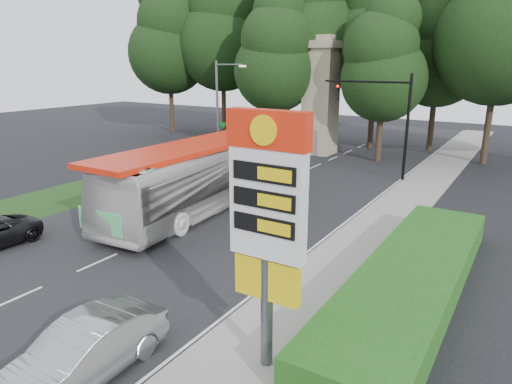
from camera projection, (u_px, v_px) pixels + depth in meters
The scene contains 20 objects.
ground at pixel (1, 306), 15.33m from camera, with size 120.00×120.00×0.00m, color black.
road_surface at pixel (216, 211), 25.12m from camera, with size 14.00×80.00×0.02m, color black.
sidewalk_right at pixel (365, 240), 20.77m from camera, with size 3.00×80.00×0.12m, color gray.
grass_verge_left at pixel (163, 169), 34.85m from camera, with size 5.00×50.00×0.02m, color #193814.
hedge at pixel (412, 280), 15.83m from camera, with size 3.00×14.00×1.20m, color #195115.
gas_station_pylon at pixel (267, 210), 11.05m from camera, with size 2.10×0.45×6.85m.
traffic_signal_mast at pixel (389, 112), 30.72m from camera, with size 6.10×0.35×7.20m.
streetlight_signs at pixel (220, 108), 35.62m from camera, with size 2.75×0.98×8.00m.
monument at pixel (321, 95), 39.41m from camera, with size 3.00×3.00×10.05m.
tree_far_west at pixel (168, 36), 50.51m from camera, with size 8.96×8.96×17.60m.
tree_west_mid at pixel (222, 25), 48.81m from camera, with size 9.80×9.80×19.25m.
tree_west_near at pixel (280, 41), 47.84m from camera, with size 8.40×8.40×16.50m.
tree_center_left at pixel (307, 15), 41.48m from camera, with size 10.08×10.08×19.80m.
tree_center_right at pixel (378, 25), 40.33m from camera, with size 9.24×9.24×18.15m.
tree_east_near at pixel (440, 41), 39.79m from camera, with size 8.12×8.12×15.95m.
tree_east_mid at pixel (504, 13), 33.52m from camera, with size 9.52×9.52×18.70m.
tree_monument_left at pixel (275, 53), 39.65m from camera, with size 7.28×7.28×14.30m.
tree_monument_right at pixel (385, 60), 35.40m from camera, with size 6.72×6.72×13.20m.
transit_bus at pixel (197, 178), 24.63m from camera, with size 3.13×13.36×3.72m, color silver.
sedan_silver at pixel (83, 353), 11.57m from camera, with size 1.66×4.75×1.57m, color #93959A.
Camera 1 is at (14.53, -7.06, 7.90)m, focal length 32.00 mm.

